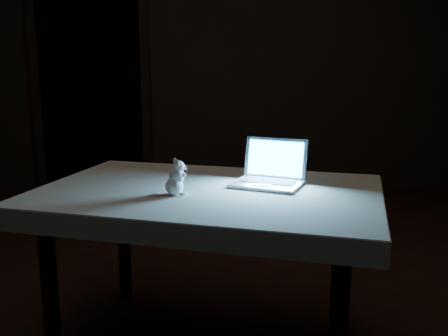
{
  "coord_description": "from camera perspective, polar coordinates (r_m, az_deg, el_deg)",
  "views": [
    {
      "loc": [
        -0.09,
        -2.11,
        1.15
      ],
      "look_at": [
        -0.01,
        -0.13,
        0.74
      ],
      "focal_mm": 40.0,
      "sensor_mm": 36.0,
      "label": 1
    }
  ],
  "objects": [
    {
      "name": "floor",
      "position": [
        2.4,
        0.13,
        -16.99
      ],
      "size": [
        5.0,
        5.0,
        0.0
      ],
      "primitive_type": "plane",
      "color": "black",
      "rests_on": "ground"
    },
    {
      "name": "plush_mouse",
      "position": [
        1.87,
        -5.72,
        -1.04
      ],
      "size": [
        0.13,
        0.13,
        0.14
      ],
      "primitive_type": null,
      "rotation": [
        0.0,
        0.0,
        -0.34
      ],
      "color": "white",
      "rests_on": "tablecloth"
    },
    {
      "name": "table",
      "position": [
        2.08,
        -1.78,
        -11.52
      ],
      "size": [
        1.43,
        1.14,
        0.67
      ],
      "primitive_type": null,
      "rotation": [
        0.0,
        0.0,
        -0.31
      ],
      "color": "black",
      "rests_on": "floor"
    },
    {
      "name": "back_wall",
      "position": [
        4.61,
        -1.28,
        13.49
      ],
      "size": [
        4.5,
        0.04,
        2.6
      ],
      "primitive_type": "cube",
      "color": "black",
      "rests_on": "ground"
    },
    {
      "name": "tablecloth",
      "position": [
        1.94,
        -1.5,
        -3.82
      ],
      "size": [
        1.53,
        1.25,
        0.08
      ],
      "primitive_type": null,
      "rotation": [
        0.0,
        0.0,
        -0.32
      ],
      "color": "beige",
      "rests_on": "table"
    },
    {
      "name": "laptop",
      "position": [
        2.0,
        4.94,
        0.47
      ],
      "size": [
        0.34,
        0.33,
        0.18
      ],
      "primitive_type": null,
      "rotation": [
        0.0,
        0.0,
        -0.45
      ],
      "color": "silver",
      "rests_on": "tablecloth"
    },
    {
      "name": "doorway",
      "position": [
        4.71,
        -14.97,
        10.21
      ],
      "size": [
        1.06,
        0.36,
        2.13
      ],
      "primitive_type": null,
      "color": "black",
      "rests_on": "back_wall"
    }
  ]
}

